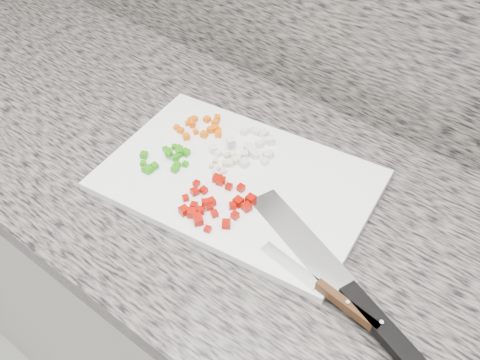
# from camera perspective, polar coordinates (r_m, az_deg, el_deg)

# --- Properties ---
(cabinet) EXTENTS (3.92, 0.62, 0.86)m
(cabinet) POSITION_cam_1_polar(r_m,az_deg,el_deg) (1.30, 3.39, -17.09)
(cabinet) COLOR beige
(cabinet) RESTS_ON ground
(countertop) EXTENTS (3.96, 0.64, 0.04)m
(countertop) POSITION_cam_1_polar(r_m,az_deg,el_deg) (0.93, 4.55, -3.79)
(countertop) COLOR #646058
(countertop) RESTS_ON cabinet
(cutting_board) EXTENTS (0.50, 0.37, 0.02)m
(cutting_board) POSITION_cam_1_polar(r_m,az_deg,el_deg) (0.95, -0.21, 0.00)
(cutting_board) COLOR white
(cutting_board) RESTS_ON countertop
(carrot_pile) EXTENTS (0.09, 0.10, 0.02)m
(carrot_pile) POSITION_cam_1_polar(r_m,az_deg,el_deg) (1.04, -4.02, 5.67)
(carrot_pile) COLOR #DD5B04
(carrot_pile) RESTS_ON cutting_board
(onion_pile) EXTENTS (0.11, 0.12, 0.02)m
(onion_pile) POSITION_cam_1_polar(r_m,az_deg,el_deg) (0.98, 1.04, 3.38)
(onion_pile) COLOR silver
(onion_pile) RESTS_ON cutting_board
(green_pepper_pile) EXTENTS (0.09, 0.09, 0.02)m
(green_pepper_pile) POSITION_cam_1_polar(r_m,az_deg,el_deg) (0.98, -7.63, 2.40)
(green_pepper_pile) COLOR #25850C
(green_pepper_pile) RESTS_ON cutting_board
(red_pepper_pile) EXTENTS (0.12, 0.12, 0.02)m
(red_pepper_pile) POSITION_cam_1_polar(r_m,az_deg,el_deg) (0.89, -2.68, -2.48)
(red_pepper_pile) COLOR #9D0A02
(red_pepper_pile) RESTS_ON cutting_board
(garlic_pile) EXTENTS (0.04, 0.07, 0.01)m
(garlic_pile) POSITION_cam_1_polar(r_m,az_deg,el_deg) (0.96, -1.71, 1.81)
(garlic_pile) COLOR beige
(garlic_pile) RESTS_ON cutting_board
(chef_knife) EXTENTS (0.36, 0.16, 0.02)m
(chef_knife) POSITION_cam_1_polar(r_m,az_deg,el_deg) (0.79, 11.64, -11.72)
(chef_knife) COLOR silver
(chef_knife) RESTS_ON cutting_board
(paring_knife) EXTENTS (0.21, 0.04, 0.02)m
(paring_knife) POSITION_cam_1_polar(r_m,az_deg,el_deg) (0.79, 9.74, -11.99)
(paring_knife) COLOR silver
(paring_knife) RESTS_ON cutting_board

